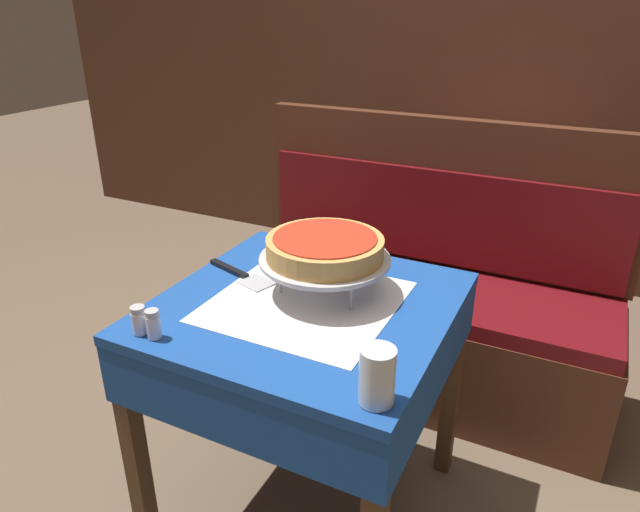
{
  "coord_description": "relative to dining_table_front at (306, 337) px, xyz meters",
  "views": [
    {
      "loc": [
        0.64,
        -1.21,
        1.51
      ],
      "look_at": [
        0.02,
        0.04,
        0.88
      ],
      "focal_mm": 32.0,
      "sensor_mm": 36.0,
      "label": 1
    }
  ],
  "objects": [
    {
      "name": "ground_plane",
      "position": [
        0.0,
        0.0,
        -0.64
      ],
      "size": [
        14.0,
        14.0,
        0.0
      ],
      "primitive_type": "plane",
      "color": "brown"
    },
    {
      "name": "dining_table_front",
      "position": [
        0.0,
        0.0,
        0.0
      ],
      "size": [
        0.77,
        0.77,
        0.75
      ],
      "color": "#194799",
      "rests_on": "ground_plane"
    },
    {
      "name": "dining_table_rear",
      "position": [
        0.19,
        1.56,
        0.0
      ],
      "size": [
        0.71,
        0.71,
        0.76
      ],
      "color": "red",
      "rests_on": "ground_plane"
    },
    {
      "name": "booth_bench",
      "position": [
        0.1,
        0.8,
        -0.31
      ],
      "size": [
        1.51,
        0.5,
        1.09
      ],
      "color": "#4C2819",
      "rests_on": "ground_plane"
    },
    {
      "name": "back_wall_panel",
      "position": [
        0.0,
        2.09,
        0.56
      ],
      "size": [
        6.0,
        0.04,
        2.4
      ],
      "primitive_type": "cube",
      "color": "#4C2D1E",
      "rests_on": "ground_plane"
    },
    {
      "name": "pizza_pan_stand",
      "position": [
        0.02,
        0.07,
        0.21
      ],
      "size": [
        0.36,
        0.36,
        0.1
      ],
      "color": "#ADADB2",
      "rests_on": "dining_table_front"
    },
    {
      "name": "deep_dish_pizza",
      "position": [
        0.02,
        0.07,
        0.25
      ],
      "size": [
        0.32,
        0.32,
        0.06
      ],
      "color": "tan",
      "rests_on": "pizza_pan_stand"
    },
    {
      "name": "pizza_server",
      "position": [
        -0.25,
        0.05,
        0.12
      ],
      "size": [
        0.26,
        0.12,
        0.01
      ],
      "color": "#BCBCC1",
      "rests_on": "dining_table_front"
    },
    {
      "name": "water_glass_near",
      "position": [
        0.33,
        -0.31,
        0.18
      ],
      "size": [
        0.08,
        0.08,
        0.12
      ],
      "color": "silver",
      "rests_on": "dining_table_front"
    },
    {
      "name": "salt_shaker",
      "position": [
        -0.29,
        -0.32,
        0.15
      ],
      "size": [
        0.04,
        0.04,
        0.07
      ],
      "color": "silver",
      "rests_on": "dining_table_front"
    },
    {
      "name": "pepper_shaker",
      "position": [
        -0.24,
        -0.32,
        0.15
      ],
      "size": [
        0.03,
        0.03,
        0.07
      ],
      "color": "silver",
      "rests_on": "dining_table_front"
    },
    {
      "name": "napkin_holder",
      "position": [
        -0.06,
        0.34,
        0.16
      ],
      "size": [
        0.1,
        0.05,
        0.09
      ],
      "color": "#B2B2B7",
      "rests_on": "dining_table_front"
    },
    {
      "name": "condiment_caddy",
      "position": [
        0.19,
        1.55,
        0.15
      ],
      "size": [
        0.14,
        0.14,
        0.14
      ],
      "color": "black",
      "rests_on": "dining_table_rear"
    }
  ]
}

